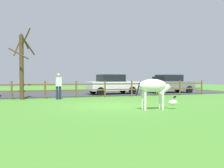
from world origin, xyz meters
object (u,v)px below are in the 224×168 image
Objects in this scene: zebra at (155,88)px; visitor_near_fence at (59,85)px; parked_car_white at (112,84)px; parked_car_grey at (170,84)px; bare_tree at (22,64)px; crow_on_grass at (175,97)px.

visitor_near_fence is (-3.41, 6.26, -0.02)m from zebra.
zebra is 9.33m from parked_car_white.
visitor_near_fence is at bearing -162.37° from parked_car_grey.
zebra is 1.18× the size of visitor_near_fence.
bare_tree reaches higher than parked_car_white.
crow_on_grass is 0.05× the size of parked_car_white.
parked_car_white is at bearing 83.19° from zebra.
parked_car_grey is 5.38m from parked_car_white.
zebra is at bearing -130.88° from crow_on_grass.
parked_car_grey is at bearing 61.63° from crow_on_grass.
bare_tree is 9.88m from crow_on_grass.
visitor_near_fence reaches higher than parked_car_grey.
bare_tree is 20.93× the size of crow_on_grass.
zebra is (5.58, -6.87, -1.30)m from bare_tree.
bare_tree reaches higher than visitor_near_fence.
parked_car_grey is (12.06, 2.53, -1.38)m from bare_tree.
bare_tree is at bearing -168.14° from parked_car_grey.
zebra is 0.47× the size of parked_car_white.
parked_car_white is 2.54× the size of visitor_near_fence.
parked_car_grey is (2.75, 5.09, 0.72)m from crow_on_grass.
zebra is at bearing -124.58° from parked_car_grey.
crow_on_grass is 5.83m from parked_car_grey.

